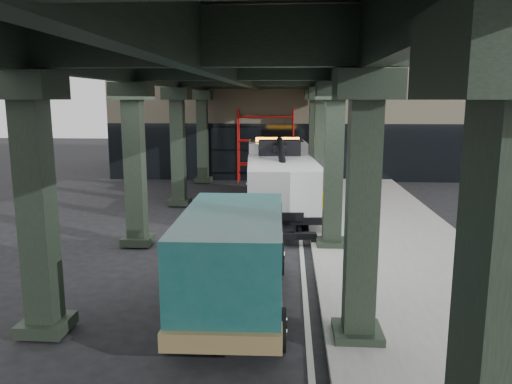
% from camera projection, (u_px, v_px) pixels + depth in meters
% --- Properties ---
extents(ground, '(90.00, 90.00, 0.00)m').
position_uv_depth(ground, '(240.00, 269.00, 13.46)').
color(ground, black).
rests_on(ground, ground).
extents(sidewalk, '(5.00, 40.00, 0.15)m').
position_uv_depth(sidewalk, '(394.00, 248.00, 15.11)').
color(sidewalk, gray).
rests_on(sidewalk, ground).
extents(lane_stripe, '(0.12, 38.00, 0.01)m').
position_uv_depth(lane_stripe, '(301.00, 248.00, 15.31)').
color(lane_stripe, silver).
rests_on(lane_stripe, ground).
extents(viaduct, '(7.40, 32.00, 6.40)m').
position_uv_depth(viaduct, '(232.00, 66.00, 14.45)').
color(viaduct, black).
rests_on(viaduct, ground).
extents(building, '(22.00, 10.00, 8.00)m').
position_uv_depth(building, '(301.00, 108.00, 32.22)').
color(building, '#C6B793').
rests_on(building, ground).
extents(scaffolding, '(3.08, 0.88, 4.00)m').
position_uv_depth(scaffolding, '(266.00, 144.00, 27.44)').
color(scaffolding, '#AC100D').
rests_on(scaffolding, ground).
extents(tow_truck, '(3.24, 9.29, 2.99)m').
position_uv_depth(tow_truck, '(280.00, 175.00, 20.55)').
color(tow_truck, black).
rests_on(tow_truck, ground).
extents(towed_van, '(2.32, 5.56, 2.24)m').
position_uv_depth(towed_van, '(234.00, 257.00, 10.64)').
color(towed_van, '#124342').
rests_on(towed_van, ground).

